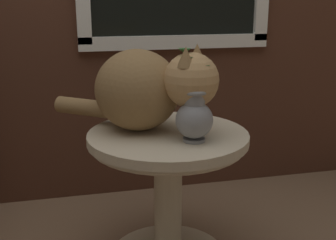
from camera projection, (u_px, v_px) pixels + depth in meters
name	position (u px, v px, depth m)	size (l,w,h in m)	color
wicker_side_table	(168.00, 176.00, 1.70)	(0.62, 0.62, 0.56)	beige
cat	(146.00, 88.00, 1.64)	(0.59, 0.49, 0.34)	olive
pewter_vase_with_ivy	(194.00, 115.00, 1.53)	(0.13, 0.15, 0.32)	gray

